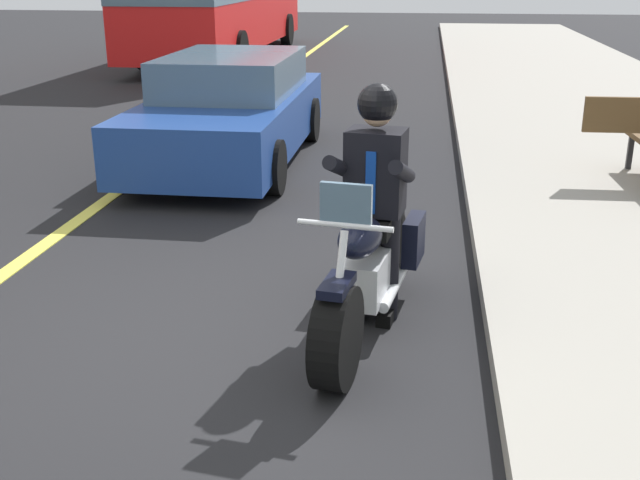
# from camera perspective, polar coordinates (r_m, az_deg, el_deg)

# --- Properties ---
(ground_plane) EXTENTS (80.00, 80.00, 0.00)m
(ground_plane) POSITION_cam_1_polar(r_m,az_deg,el_deg) (5.47, -9.11, -7.70)
(ground_plane) COLOR black
(motorcycle_main) EXTENTS (2.22, 0.80, 1.26)m
(motorcycle_main) POSITION_cam_1_polar(r_m,az_deg,el_deg) (5.48, 3.55, -2.23)
(motorcycle_main) COLOR black
(motorcycle_main) RESTS_ON ground_plane
(rider_main) EXTENTS (0.68, 0.62, 1.74)m
(rider_main) POSITION_cam_1_polar(r_m,az_deg,el_deg) (5.47, 4.09, 4.18)
(rider_main) COLOR black
(rider_main) RESTS_ON ground_plane
(car_dark) EXTENTS (4.60, 1.92, 1.40)m
(car_dark) POSITION_cam_1_polar(r_m,az_deg,el_deg) (10.37, -6.61, 9.53)
(car_dark) COLOR navy
(car_dark) RESTS_ON ground_plane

